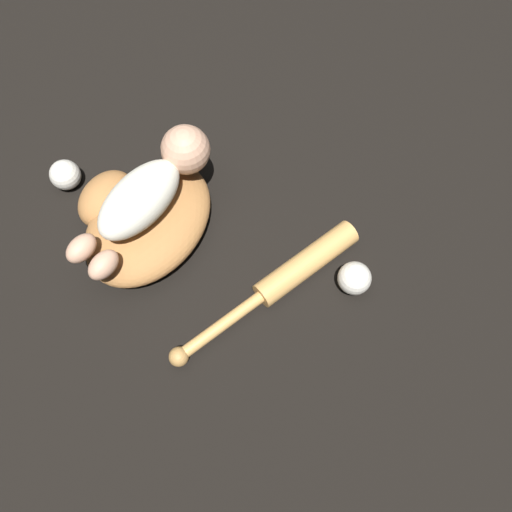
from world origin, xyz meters
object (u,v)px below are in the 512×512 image
(baseball, at_px, (354,278))
(baseball_glove, at_px, (142,218))
(baby_figure, at_px, (151,188))
(baseball_bat, at_px, (288,277))
(baseball_spare, at_px, (65,175))

(baseball, bearing_deg, baseball_glove, 116.25)
(baseball_glove, relative_size, baby_figure, 0.98)
(baseball_glove, bearing_deg, baby_figure, -21.46)
(baby_figure, xyz_separation_m, baseball, (0.18, -0.43, -0.11))
(baseball_glove, relative_size, baseball, 5.25)
(baseball_bat, bearing_deg, baseball_glove, 110.58)
(baseball_glove, relative_size, baseball_spare, 5.30)
(baseball_glove, distance_m, baby_figure, 0.11)
(baseball_spare, bearing_deg, baseball, -68.66)
(baseball_glove, distance_m, baseball_bat, 0.36)
(baseball_spare, bearing_deg, baby_figure, -71.18)
(baseball_glove, xyz_separation_m, baseball_spare, (-0.04, 0.23, -0.01))
(baby_figure, height_order, baseball_spare, baby_figure)
(baby_figure, relative_size, baseball, 5.33)
(baseball_bat, height_order, baseball_spare, baseball_spare)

